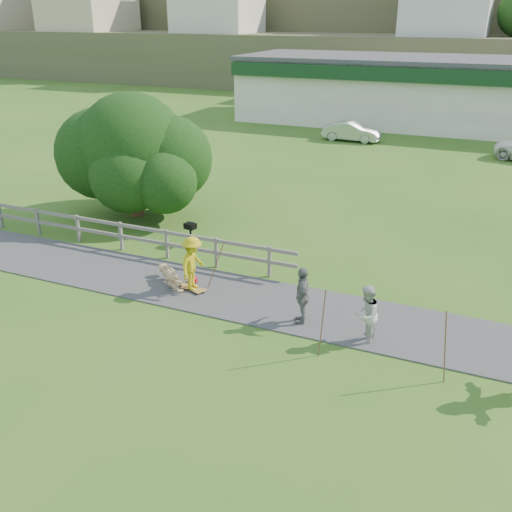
% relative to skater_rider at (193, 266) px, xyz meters
% --- Properties ---
extents(ground, '(260.00, 260.00, 0.00)m').
position_rel_skater_rider_xyz_m(ground, '(-0.20, -1.30, -0.88)').
color(ground, '#2F5F1B').
rests_on(ground, ground).
extents(path, '(34.00, 3.00, 0.04)m').
position_rel_skater_rider_xyz_m(path, '(-0.20, 0.20, -0.86)').
color(path, '#3D3D40').
rests_on(path, ground).
extents(fence, '(15.05, 0.10, 1.10)m').
position_rel_skater_rider_xyz_m(fence, '(-4.81, 2.00, -0.16)').
color(fence, '#615D55').
rests_on(fence, ground).
extents(strip_mall, '(32.50, 10.75, 5.10)m').
position_rel_skater_rider_xyz_m(strip_mall, '(3.80, 33.64, 1.70)').
color(strip_mall, beige).
rests_on(strip_mall, ground).
extents(skater_rider, '(0.67, 1.15, 1.76)m').
position_rel_skater_rider_xyz_m(skater_rider, '(0.00, 0.00, 0.00)').
color(skater_rider, '#BAA611').
rests_on(skater_rider, ground).
extents(skater_fallen, '(1.49, 1.61, 0.65)m').
position_rel_skater_rider_xyz_m(skater_fallen, '(-0.90, 0.10, -0.56)').
color(skater_fallen, tan).
rests_on(skater_fallen, ground).
extents(spectator_a, '(0.65, 0.82, 1.67)m').
position_rel_skater_rider_xyz_m(spectator_a, '(5.74, -0.84, -0.05)').
color(spectator_a, '#B8B8B4').
rests_on(spectator_a, ground).
extents(spectator_b, '(0.72, 1.10, 1.73)m').
position_rel_skater_rider_xyz_m(spectator_b, '(3.83, -0.52, -0.01)').
color(spectator_b, slate).
rests_on(spectator_b, ground).
extents(car_silver, '(3.95, 1.42, 1.30)m').
position_rel_skater_rider_xyz_m(car_silver, '(-1.40, 24.88, -0.23)').
color(car_silver, '#B3B6BB').
rests_on(car_silver, ground).
extents(tree, '(7.42, 7.42, 4.38)m').
position_rel_skater_rider_xyz_m(tree, '(-5.95, 5.59, 1.31)').
color(tree, black).
rests_on(tree, ground).
extents(bbq, '(0.47, 0.40, 0.90)m').
position_rel_skater_rider_xyz_m(bbq, '(-2.03, 3.42, -0.43)').
color(bbq, black).
rests_on(bbq, ground).
extents(longboard_rider, '(0.87, 0.27, 0.10)m').
position_rel_skater_rider_xyz_m(longboard_rider, '(0.00, 0.00, -0.83)').
color(longboard_rider, olive).
rests_on(longboard_rider, ground).
extents(longboard_fallen, '(0.96, 0.57, 0.11)m').
position_rel_skater_rider_xyz_m(longboard_fallen, '(-0.10, -0.00, -0.83)').
color(longboard_fallen, olive).
rests_on(longboard_fallen, ground).
extents(helmet, '(0.32, 0.32, 0.32)m').
position_rel_skater_rider_xyz_m(helmet, '(-0.30, 0.45, -0.72)').
color(helmet, '#B00711').
rests_on(helmet, ground).
extents(pole_rider, '(0.03, 0.03, 1.77)m').
position_rel_skater_rider_xyz_m(pole_rider, '(0.60, 0.40, 0.00)').
color(pole_rider, brown).
rests_on(pole_rider, ground).
extents(pole_spec_left, '(0.03, 0.03, 1.94)m').
position_rel_skater_rider_xyz_m(pole_spec_left, '(4.87, -1.98, 0.09)').
color(pole_spec_left, brown).
rests_on(pole_spec_left, ground).
extents(pole_spec_right, '(0.03, 0.03, 1.92)m').
position_rel_skater_rider_xyz_m(pole_spec_right, '(7.86, -1.87, 0.08)').
color(pole_spec_right, brown).
rests_on(pole_spec_right, ground).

